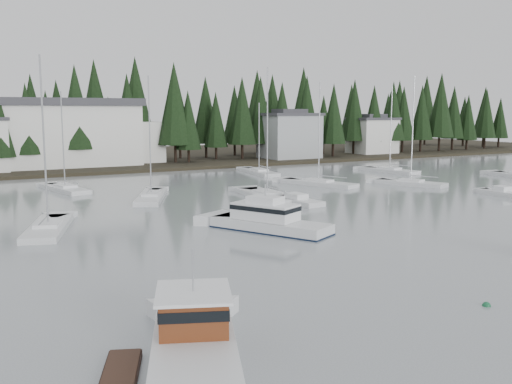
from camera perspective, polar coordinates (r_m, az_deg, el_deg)
far_shore_land at (r=113.64m, az=-17.62°, el=3.00°), size 240.00×54.00×1.00m
conifer_treeline at (r=102.91m, az=-16.39°, el=2.55°), size 200.00×22.00×20.00m
house_east_a at (r=109.00m, az=3.36°, el=5.74°), size 10.60×8.48×9.25m
house_east_b at (r=123.71m, az=11.54°, el=5.64°), size 9.54×7.42×8.25m
harbor_inn at (r=98.36m, az=-17.74°, el=5.63°), size 29.50×11.50×10.90m
lobster_boat_brown at (r=22.04m, az=-6.46°, el=-15.65°), size 6.91×9.97×4.69m
cabin_cruiser_center at (r=45.09m, az=1.28°, el=-3.09°), size 7.22×10.17×4.24m
sailboat_0 at (r=86.08m, az=0.31°, el=1.89°), size 3.82×10.74×11.13m
sailboat_2 at (r=71.11m, az=-18.53°, el=0.16°), size 4.38×9.72×12.21m
sailboat_3 at (r=62.09m, az=1.13°, el=-0.52°), size 3.78×10.90×14.54m
sailboat_5 at (r=75.36m, az=15.20°, el=0.74°), size 5.75×9.22×14.25m
sailboat_7 at (r=73.16m, az=6.27°, el=0.75°), size 6.07×10.72×13.56m
sailboat_8 at (r=62.24m, az=-10.42°, el=-0.63°), size 6.70×10.64×13.60m
sailboat_9 at (r=47.96m, az=-20.03°, el=-3.58°), size 5.59×10.14×14.20m
sailboat_10 at (r=90.50m, az=13.21°, el=1.99°), size 4.34×9.89×13.79m
runabout_1 at (r=58.62m, az=4.07°, el=-1.00°), size 2.85×6.74×1.42m
runabout_2 at (r=69.80m, az=23.34°, el=-0.18°), size 2.34×5.12×1.42m
mooring_buoy_green at (r=30.38m, az=22.04°, el=-10.52°), size 0.41×0.41×0.41m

